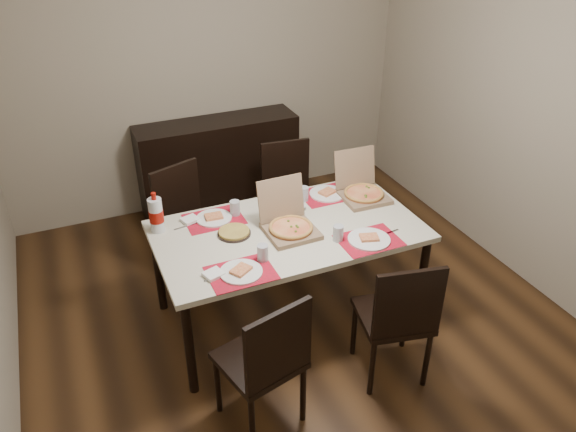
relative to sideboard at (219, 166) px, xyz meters
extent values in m
cube|color=#412814|center=(0.00, -1.78, -0.46)|extent=(3.80, 4.00, 0.02)
cube|color=gray|center=(0.00, 0.23, 0.85)|extent=(3.80, 0.02, 2.60)
cube|color=gray|center=(1.91, -1.78, 0.85)|extent=(0.02, 4.00, 2.60)
cube|color=black|center=(0.00, 0.00, 0.00)|extent=(1.50, 0.40, 0.90)
cube|color=beige|center=(-0.04, -1.75, 0.28)|extent=(1.80, 1.00, 0.04)
cylinder|color=black|center=(-0.88, -2.19, -0.10)|extent=(0.06, 0.06, 0.71)
cylinder|color=black|center=(0.80, -2.19, -0.10)|extent=(0.06, 0.06, 0.71)
cylinder|color=black|center=(-0.88, -1.31, -0.10)|extent=(0.06, 0.06, 0.71)
cylinder|color=black|center=(0.80, -1.31, -0.10)|extent=(0.06, 0.06, 0.71)
cube|color=black|center=(-0.56, -2.53, 0.00)|extent=(0.51, 0.51, 0.04)
cube|color=black|center=(-0.51, -2.72, 0.25)|extent=(0.41, 0.13, 0.46)
cylinder|color=black|center=(-0.69, -2.75, -0.24)|extent=(0.04, 0.04, 0.43)
cylinder|color=black|center=(-0.34, -2.66, -0.24)|extent=(0.04, 0.04, 0.43)
cylinder|color=black|center=(-0.77, -2.40, -0.24)|extent=(0.04, 0.04, 0.43)
cylinder|color=black|center=(-0.43, -2.32, -0.24)|extent=(0.04, 0.04, 0.43)
cube|color=black|center=(0.35, -2.51, 0.00)|extent=(0.50, 0.50, 0.04)
cube|color=black|center=(0.31, -2.70, 0.25)|extent=(0.42, 0.11, 0.46)
cylinder|color=black|center=(0.13, -2.65, -0.24)|extent=(0.04, 0.04, 0.43)
cylinder|color=black|center=(0.49, -2.73, -0.24)|extent=(0.04, 0.04, 0.43)
cylinder|color=black|center=(0.21, -2.30, -0.24)|extent=(0.04, 0.04, 0.43)
cylinder|color=black|center=(0.56, -2.37, -0.24)|extent=(0.04, 0.04, 0.43)
cube|color=black|center=(-0.53, -1.02, 0.00)|extent=(0.54, 0.54, 0.04)
cube|color=black|center=(-0.60, -0.84, 0.25)|extent=(0.40, 0.18, 0.46)
cylinder|color=black|center=(-0.43, -0.78, -0.24)|extent=(0.04, 0.04, 0.43)
cylinder|color=black|center=(-0.76, -0.91, -0.24)|extent=(0.04, 0.04, 0.43)
cylinder|color=black|center=(-0.30, -1.12, -0.24)|extent=(0.04, 0.04, 0.43)
cylinder|color=black|center=(-0.63, -1.25, -0.24)|extent=(0.04, 0.04, 0.43)
cube|color=black|center=(0.35, -0.93, 0.00)|extent=(0.47, 0.47, 0.04)
cube|color=black|center=(0.37, -0.74, 0.25)|extent=(0.42, 0.08, 0.46)
cylinder|color=black|center=(0.55, -0.77, -0.24)|extent=(0.04, 0.04, 0.43)
cylinder|color=black|center=(0.19, -0.73, -0.24)|extent=(0.04, 0.04, 0.43)
cylinder|color=black|center=(0.51, -1.13, -0.24)|extent=(0.04, 0.04, 0.43)
cylinder|color=black|center=(0.15, -1.09, -0.24)|extent=(0.04, 0.04, 0.43)
cube|color=red|center=(-0.50, -2.10, 0.30)|extent=(0.40, 0.30, 0.00)
cylinder|color=white|center=(-0.50, -2.10, 0.31)|extent=(0.26, 0.26, 0.01)
cube|color=#F4CF7A|center=(-0.50, -2.10, 0.33)|extent=(0.15, 0.14, 0.02)
cylinder|color=#A3A6AE|center=(-0.33, -2.03, 0.36)|extent=(0.07, 0.07, 0.11)
cube|color=#B2B2B7|center=(-0.63, -2.08, 0.30)|extent=(0.20, 0.04, 0.00)
cube|color=white|center=(-0.66, -2.06, 0.31)|extent=(0.13, 0.13, 0.02)
cube|color=red|center=(0.39, -2.10, 0.30)|extent=(0.40, 0.30, 0.00)
cylinder|color=white|center=(0.39, -2.10, 0.31)|extent=(0.28, 0.28, 0.01)
cube|color=#F4CF7A|center=(0.39, -2.10, 0.33)|extent=(0.14, 0.12, 0.02)
cylinder|color=#A3A6AE|center=(0.21, -2.01, 0.36)|extent=(0.07, 0.07, 0.11)
cube|color=#B2B2B7|center=(0.55, -2.07, 0.30)|extent=(0.20, 0.04, 0.00)
cube|color=red|center=(-0.46, -1.43, 0.30)|extent=(0.40, 0.30, 0.00)
cylinder|color=white|center=(-0.46, -1.43, 0.31)|extent=(0.25, 0.25, 0.01)
cube|color=#F4CF7A|center=(-0.46, -1.43, 0.33)|extent=(0.13, 0.10, 0.02)
cylinder|color=#A3A6AE|center=(-0.31, -1.43, 0.36)|extent=(0.07, 0.07, 0.11)
cube|color=#B2B2B7|center=(-0.66, -1.44, 0.30)|extent=(0.20, 0.04, 0.00)
cube|color=white|center=(-0.62, -1.39, 0.31)|extent=(0.13, 0.13, 0.02)
cube|color=red|center=(0.43, -1.42, 0.30)|extent=(0.40, 0.30, 0.00)
cylinder|color=white|center=(0.43, -1.42, 0.31)|extent=(0.27, 0.27, 0.01)
cube|color=#F4CF7A|center=(0.43, -1.42, 0.33)|extent=(0.14, 0.13, 0.02)
cylinder|color=#A3A6AE|center=(0.23, -1.43, 0.36)|extent=(0.07, 0.07, 0.11)
cube|color=#B2B2B7|center=(0.55, -1.44, 0.30)|extent=(0.20, 0.04, 0.00)
cube|color=white|center=(0.05, -1.76, 0.31)|extent=(0.16, 0.16, 0.02)
cube|color=brown|center=(-0.04, -1.81, 0.32)|extent=(0.34, 0.34, 0.03)
cube|color=brown|center=(-0.05, -1.65, 0.48)|extent=(0.33, 0.08, 0.30)
cylinder|color=#F4CF7A|center=(-0.04, -1.81, 0.34)|extent=(0.29, 0.29, 0.02)
cube|color=brown|center=(0.65, -1.59, 0.32)|extent=(0.34, 0.34, 0.03)
cube|color=brown|center=(0.65, -1.42, 0.48)|extent=(0.33, 0.09, 0.29)
cylinder|color=#F4CF7A|center=(0.65, -1.59, 0.34)|extent=(0.29, 0.29, 0.02)
cylinder|color=black|center=(-0.40, -1.67, 0.31)|extent=(0.22, 0.22, 0.01)
cylinder|color=gold|center=(-0.40, -1.67, 0.32)|extent=(0.21, 0.21, 0.02)
imported|color=white|center=(0.13, -1.52, 0.31)|extent=(0.12, 0.12, 0.03)
cylinder|color=silver|center=(-0.85, -1.42, 0.42)|extent=(0.09, 0.09, 0.24)
cylinder|color=#930F06|center=(-0.85, -1.42, 0.42)|extent=(0.10, 0.10, 0.08)
cylinder|color=#930F06|center=(-0.85, -1.42, 0.57)|extent=(0.03, 0.03, 0.05)
camera|label=1|loc=(-1.32, -4.72, 2.33)|focal=35.00mm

